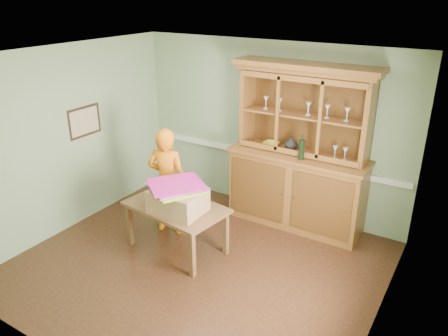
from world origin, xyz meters
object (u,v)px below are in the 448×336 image
Objects in this scene: china_hutch at (298,172)px; person at (168,181)px; dining_table at (176,211)px; cardboard_box at (178,201)px.

china_hutch is 1.53× the size of person.
china_hutch is at bearing -157.72° from person.
cardboard_box is (0.12, -0.10, 0.23)m from dining_table.
dining_table is at bearing 123.72° from person.
person is (-1.52, -1.20, -0.05)m from china_hutch.
person is at bearing 139.75° from cardboard_box.
china_hutch reaches higher than person.
cardboard_box is (-0.99, -1.65, -0.03)m from china_hutch.
dining_table is at bearing 140.02° from cardboard_box.
person reaches higher than dining_table.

